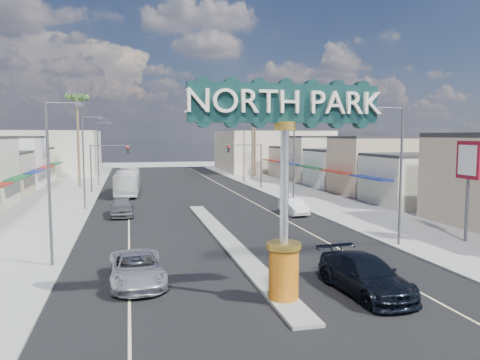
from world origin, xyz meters
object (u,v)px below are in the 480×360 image
traffic_signal_right (248,157)px  streetlight_l_mid (85,158)px  gateway_sign (285,165)px  streetlight_r_near (399,169)px  traffic_signal_left (106,159)px  car_parked_right (293,206)px  palm_right_far (255,105)px  suv_left (137,268)px  city_bus (128,182)px  streetlight_r_mid (292,155)px  palm_right_mid (253,114)px  suv_right (365,275)px  streetlight_r_far (243,149)px  palm_left_far (77,103)px  bank_pylon_sign (469,166)px  streetlight_l_far (99,150)px  streetlight_l_near (52,175)px  car_parked_left (122,207)px

traffic_signal_right → streetlight_l_mid: size_ratio=0.67×
gateway_sign → streetlight_r_near: 13.19m
traffic_signal_left → car_parked_right: (17.30, -20.80, -3.55)m
palm_right_far → suv_left: palm_right_far is taller
gateway_sign → city_bus: bearing=99.5°
palm_right_far → car_parked_right: size_ratio=3.20×
streetlight_r_mid → suv_left: bearing=-124.6°
gateway_sign → traffic_signal_left: gateway_sign is taller
palm_right_mid → suv_right: 55.44m
streetlight_l_mid → city_bus: size_ratio=0.82×
streetlight_r_mid → streetlight_r_near: bearing=-90.0°
traffic_signal_right → streetlight_r_far: (1.25, 8.01, 0.79)m
palm_left_far → car_parked_right: bearing=-51.8°
traffic_signal_right → bank_pylon_sign: 34.80m
palm_left_far → palm_right_far: 30.48m
traffic_signal_right → suv_left: bearing=-111.9°
traffic_signal_left → suv_right: size_ratio=1.02×
palm_right_mid → gateway_sign: bearing=-103.5°
car_parked_right → streetlight_l_far: bearing=121.9°
streetlight_l_far → suv_right: bearing=-73.9°
suv_right → car_parked_right: size_ratio=1.34×
streetlight_r_near → palm_right_mid: bearing=86.8°
streetlight_l_near → streetlight_l_far: (0.00, 42.00, 0.00)m
palm_right_far → suv_right: palm_right_far is taller
traffic_signal_left → palm_left_far: 10.14m
traffic_signal_right → suv_right: 42.28m
streetlight_l_near → car_parked_left: streetlight_l_near is taller
streetlight_r_mid → streetlight_r_far: 22.00m
palm_left_far → palm_right_far: (28.00, 12.00, 0.89)m
palm_right_mid → palm_right_far: 6.57m
suv_right → city_bus: bearing=100.8°
palm_right_mid → palm_right_far: size_ratio=0.86×
streetlight_l_mid → palm_right_mid: size_ratio=0.74×
palm_left_far → city_bus: bearing=-53.2°
suv_left → bank_pylon_sign: bearing=7.5°
traffic_signal_left → streetlight_l_far: size_ratio=0.67×
palm_left_far → bank_pylon_sign: 49.68m
streetlight_r_far → suv_right: size_ratio=1.53×
suv_left → car_parked_left: car_parked_left is taller
streetlight_r_near → bank_pylon_sign: (5.03, -0.22, 0.12)m
streetlight_r_far → city_bus: (-17.03, -10.55, -3.54)m
gateway_sign → bank_pylon_sign: bearing=26.8°
suv_right → city_bus: city_bus is taller
streetlight_l_far → palm_left_far: size_ratio=0.69×
traffic_signal_right → car_parked_right: traffic_signal_right is taller
streetlight_r_near → car_parked_right: size_ratio=2.04×
streetlight_l_near → streetlight_l_far: same height
streetlight_l_near → gateway_sign: bearing=-37.6°
palm_right_far → suv_right: bearing=-100.4°
streetlight_l_mid → traffic_signal_left: bearing=84.9°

